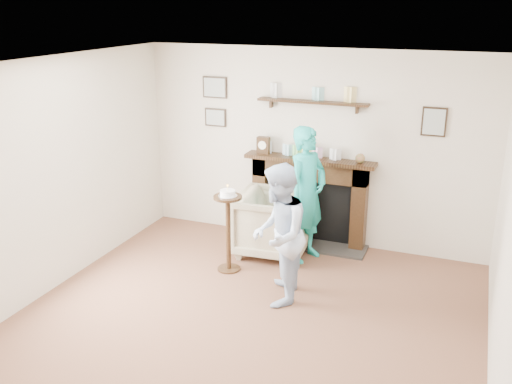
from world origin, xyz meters
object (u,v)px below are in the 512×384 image
armchair (273,252)px  pedestal_table (228,218)px  woman (305,257)px  man (278,299)px

armchair → pedestal_table: size_ratio=0.83×
woman → pedestal_table: bearing=152.9°
woman → armchair: bearing=111.9°
man → pedestal_table: (-0.78, 0.47, 0.65)m
armchair → woman: woman is taller
armchair → man: man is taller
armchair → woman: size_ratio=0.53×
man → pedestal_table: bearing=-133.6°
man → woman: bearing=169.2°
pedestal_table → man: bearing=-31.1°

